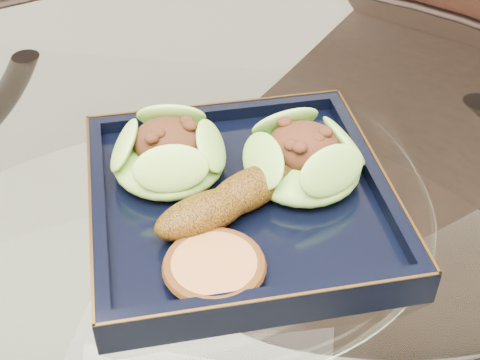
# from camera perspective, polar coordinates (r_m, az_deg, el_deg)

# --- Properties ---
(dining_table) EXTENTS (1.13, 1.13, 0.77)m
(dining_table) POSITION_cam_1_polar(r_m,az_deg,el_deg) (0.73, -4.13, -13.86)
(dining_table) COLOR white
(dining_table) RESTS_ON ground
(dining_chair) EXTENTS (0.57, 0.57, 1.00)m
(dining_chair) POSITION_cam_1_polar(r_m,az_deg,el_deg) (1.03, 14.52, 1.23)
(dining_chair) COLOR black
(dining_chair) RESTS_ON ground
(navy_plate) EXTENTS (0.35, 0.35, 0.02)m
(navy_plate) POSITION_cam_1_polar(r_m,az_deg,el_deg) (0.62, -0.00, -2.12)
(navy_plate) COLOR black
(navy_plate) RESTS_ON dining_table
(lettuce_wrap_left) EXTENTS (0.12, 0.12, 0.04)m
(lettuce_wrap_left) POSITION_cam_1_polar(r_m,az_deg,el_deg) (0.63, -6.11, 2.04)
(lettuce_wrap_left) COLOR #76AD32
(lettuce_wrap_left) RESTS_ON navy_plate
(lettuce_wrap_right) EXTENTS (0.13, 0.13, 0.04)m
(lettuce_wrap_right) POSITION_cam_1_polar(r_m,az_deg,el_deg) (0.62, 5.40, 1.60)
(lettuce_wrap_right) COLOR #5C982C
(lettuce_wrap_right) RESTS_ON navy_plate
(roasted_plantain) EXTENTS (0.15, 0.16, 0.03)m
(roasted_plantain) POSITION_cam_1_polar(r_m,az_deg,el_deg) (0.59, 0.71, -0.85)
(roasted_plantain) COLOR #663E0A
(roasted_plantain) RESTS_ON navy_plate
(crumb_patty) EXTENTS (0.08, 0.08, 0.01)m
(crumb_patty) POSITION_cam_1_polar(r_m,az_deg,el_deg) (0.54, -2.21, -7.50)
(crumb_patty) COLOR #A76B37
(crumb_patty) RESTS_ON navy_plate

